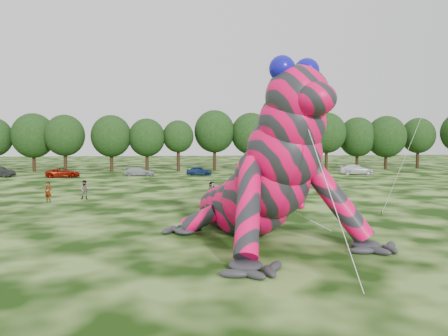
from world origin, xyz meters
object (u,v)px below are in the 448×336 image
tree_16 (418,143)px  car_4 (199,171)px  tree_14 (357,143)px  car_6 (291,169)px  tree_5 (33,142)px  tree_10 (215,140)px  spectator_1 (85,190)px  inflatable_gecko (244,152)px  tree_11 (251,141)px  spectator_3 (317,181)px  car_5 (252,171)px  car_3 (139,171)px  tree_13 (327,141)px  car_7 (356,170)px  spectator_0 (48,192)px  tree_7 (111,143)px  spectator_2 (293,181)px  tree_15 (386,143)px  tree_9 (178,146)px  tree_6 (65,143)px  tree_8 (147,145)px  tree_12 (286,145)px  spectator_5 (212,192)px  car_2 (63,173)px

tree_16 → car_4: tree_16 is taller
tree_14 → car_6: (-14.78, -9.73, -3.96)m
tree_5 → car_6: size_ratio=1.85×
tree_10 → spectator_1: (-14.86, -35.18, -4.36)m
inflatable_gecko → tree_11: 51.29m
tree_10 → spectator_3: bearing=-72.4°
car_5 → spectator_3: size_ratio=2.59×
car_5 → car_6: 6.70m
car_6 → car_3: bearing=91.3°
tree_13 → spectator_1: (-34.60, -33.73, -4.17)m
tree_10 → car_7: 24.38m
tree_10 → spectator_0: size_ratio=5.77×
tree_16 → car_6: 28.98m
tree_7 → spectator_2: (23.93, -27.15, -3.84)m
tree_7 → tree_15: size_ratio=0.98×
tree_15 → car_7: tree_15 is taller
spectator_1 → spectator_0: bearing=-152.0°
tree_5 → car_7: tree_5 is taller
inflatable_gecko → car_3: 41.89m
tree_9 → car_3: bearing=-122.4°
inflatable_gecko → tree_6: size_ratio=2.04×
car_6 → spectator_3: spectator_3 is taller
tree_13 → tree_9: bearing=179.5°
inflatable_gecko → tree_8: (-9.22, 49.32, -0.38)m
tree_8 → spectator_0: tree_8 is taller
tree_12 → tree_5: bearing=179.1°
spectator_5 → tree_9: bearing=41.8°
inflatable_gecko → spectator_5: inflatable_gecko is taller
tree_9 → tree_12: tree_12 is taller
tree_7 → inflatable_gecko: bearing=-72.9°
tree_8 → tree_14: size_ratio=0.95×
tree_10 → car_7: (21.11, -11.33, -4.49)m
tree_11 → car_4: tree_11 is taller
tree_5 → tree_7: (13.04, -1.63, -0.16)m
tree_12 → tree_16: size_ratio=0.96×
tree_14 → car_2: 50.47m
tree_6 → tree_8: (13.34, 0.30, -0.27)m
inflatable_gecko → car_4: size_ratio=4.99×
tree_10 → tree_14: tree_10 is taller
tree_9 → car_4: (3.16, -9.06, -3.68)m
spectator_2 → car_6: bearing=-128.9°
tree_11 → car_3: tree_11 is taller
spectator_1 → spectator_3: bearing=13.4°
car_6 → tree_12: bearing=-9.3°
tree_11 → spectator_3: tree_11 is taller
tree_12 → tree_13: 7.17m
tree_5 → tree_12: (43.14, -0.70, -0.41)m
tree_7 → spectator_5: tree_7 is taller
tree_11 → car_6: tree_11 is taller
tree_9 → car_5: size_ratio=2.00×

